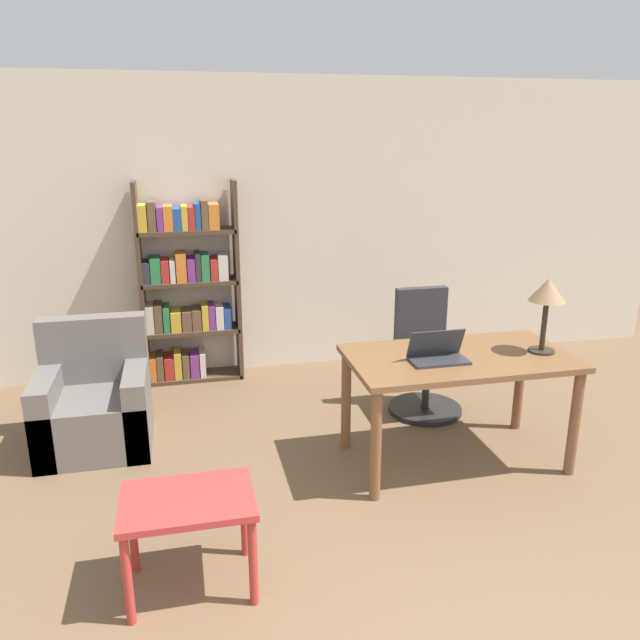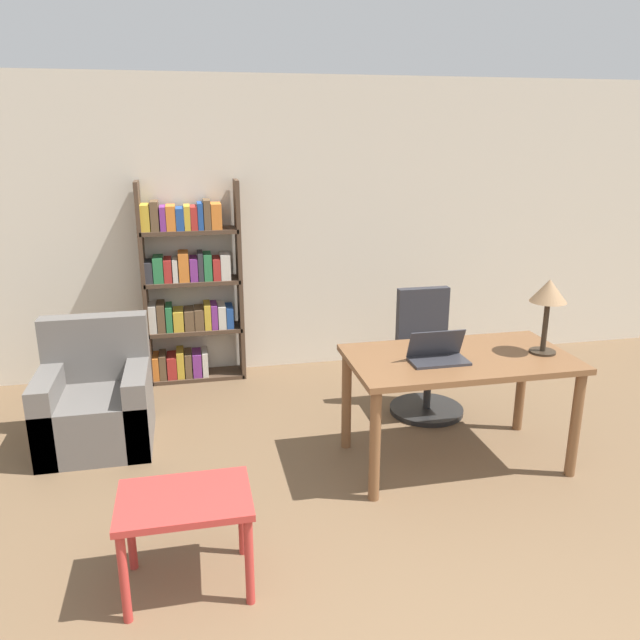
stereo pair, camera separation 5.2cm
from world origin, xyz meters
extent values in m
cube|color=beige|center=(0.00, 4.53, 1.35)|extent=(8.00, 0.06, 2.70)
cube|color=brown|center=(0.84, 2.40, 0.76)|extent=(1.49, 0.82, 0.04)
cylinder|color=brown|center=(0.15, 2.05, 0.37)|extent=(0.07, 0.07, 0.74)
cylinder|color=brown|center=(1.52, 2.05, 0.37)|extent=(0.07, 0.07, 0.74)
cylinder|color=brown|center=(0.15, 2.74, 0.37)|extent=(0.07, 0.07, 0.74)
cylinder|color=brown|center=(1.52, 2.74, 0.37)|extent=(0.07, 0.07, 0.74)
cube|color=#2D2D33|center=(0.65, 2.31, 0.79)|extent=(0.37, 0.20, 0.02)
cube|color=#2D2D33|center=(0.65, 2.37, 0.89)|extent=(0.37, 0.08, 0.19)
cube|color=white|center=(0.65, 2.38, 0.89)|extent=(0.34, 0.07, 0.17)
cylinder|color=#2D2319|center=(1.41, 2.34, 0.79)|extent=(0.17, 0.17, 0.01)
cylinder|color=#2D2319|center=(1.41, 2.34, 0.96)|extent=(0.04, 0.04, 0.34)
cone|color=#93704C|center=(1.41, 2.34, 1.21)|extent=(0.24, 0.24, 0.15)
cylinder|color=black|center=(0.94, 3.18, 0.02)|extent=(0.60, 0.60, 0.04)
cylinder|color=#262626|center=(0.94, 3.18, 0.22)|extent=(0.06, 0.06, 0.36)
cube|color=#2D2D33|center=(0.94, 3.18, 0.45)|extent=(0.45, 0.45, 0.10)
cube|color=#2D2D33|center=(0.94, 3.36, 0.75)|extent=(0.43, 0.08, 0.51)
cube|color=#B2332D|center=(-0.99, 1.50, 0.49)|extent=(0.65, 0.45, 0.04)
cylinder|color=#B2332D|center=(-1.28, 1.31, 0.24)|extent=(0.04, 0.04, 0.48)
cylinder|color=#B2332D|center=(-0.70, 1.31, 0.24)|extent=(0.04, 0.04, 0.48)
cylinder|color=#B2332D|center=(-1.28, 1.69, 0.24)|extent=(0.04, 0.04, 0.48)
cylinder|color=#B2332D|center=(-0.70, 1.69, 0.24)|extent=(0.04, 0.04, 0.48)
cube|color=#66605B|center=(-1.62, 3.16, 0.21)|extent=(0.77, 0.73, 0.41)
cube|color=#66605B|center=(-1.62, 3.45, 0.66)|extent=(0.77, 0.16, 0.50)
cube|color=#66605B|center=(-1.92, 3.16, 0.29)|extent=(0.16, 0.73, 0.58)
cube|color=#66605B|center=(-1.32, 3.16, 0.29)|extent=(0.16, 0.73, 0.58)
cube|color=#4C3828|center=(-1.29, 4.34, 0.91)|extent=(0.04, 0.28, 1.81)
cube|color=#4C3828|center=(-0.45, 4.34, 0.91)|extent=(0.04, 0.28, 1.81)
cube|color=#4C3828|center=(-0.87, 4.34, 0.02)|extent=(0.84, 0.28, 0.04)
cube|color=orange|center=(-1.25, 4.34, 0.14)|extent=(0.05, 0.24, 0.22)
cube|color=brown|center=(-1.19, 4.34, 0.15)|extent=(0.06, 0.24, 0.23)
cube|color=#B72D28|center=(-1.11, 4.34, 0.14)|extent=(0.08, 0.24, 0.21)
cube|color=gold|center=(-1.03, 4.34, 0.16)|extent=(0.06, 0.24, 0.25)
cube|color=brown|center=(-0.96, 4.34, 0.15)|extent=(0.06, 0.24, 0.22)
cube|color=#7F338C|center=(-0.88, 4.34, 0.15)|extent=(0.08, 0.24, 0.22)
cube|color=silver|center=(-0.80, 4.34, 0.15)|extent=(0.05, 0.24, 0.23)
cube|color=#4C3828|center=(-0.87, 4.34, 0.47)|extent=(0.84, 0.28, 0.04)
cube|color=silver|center=(-1.24, 4.34, 0.61)|extent=(0.07, 0.24, 0.25)
cube|color=brown|center=(-1.17, 4.34, 0.62)|extent=(0.07, 0.24, 0.25)
cube|color=#2D7F47|center=(-1.10, 4.34, 0.60)|extent=(0.06, 0.24, 0.23)
cube|color=gold|center=(-1.02, 4.34, 0.58)|extent=(0.09, 0.24, 0.18)
cube|color=brown|center=(-0.92, 4.34, 0.58)|extent=(0.08, 0.24, 0.18)
cube|color=brown|center=(-0.84, 4.34, 0.58)|extent=(0.08, 0.24, 0.19)
cube|color=gold|center=(-0.76, 4.34, 0.60)|extent=(0.06, 0.24, 0.23)
cube|color=#7F338C|center=(-0.70, 4.34, 0.60)|extent=(0.05, 0.24, 0.22)
cube|color=silver|center=(-0.63, 4.34, 0.59)|extent=(0.07, 0.24, 0.21)
cube|color=#234C99|center=(-0.56, 4.34, 0.59)|extent=(0.06, 0.24, 0.19)
cube|color=#4C3828|center=(-0.87, 4.34, 0.92)|extent=(0.84, 0.28, 0.04)
cube|color=#333338|center=(-1.24, 4.34, 1.04)|extent=(0.06, 0.24, 0.19)
cube|color=#2D7F47|center=(-1.16, 4.34, 1.05)|extent=(0.09, 0.24, 0.22)
cube|color=#B72D28|center=(-1.08, 4.34, 1.04)|extent=(0.07, 0.24, 0.20)
cube|color=silver|center=(-1.02, 4.34, 1.04)|extent=(0.04, 0.24, 0.20)
cube|color=orange|center=(-0.94, 4.34, 1.07)|extent=(0.09, 0.24, 0.25)
cube|color=#7F338C|center=(-0.86, 4.34, 1.04)|extent=(0.07, 0.24, 0.20)
cube|color=#333338|center=(-0.80, 4.34, 1.07)|extent=(0.04, 0.24, 0.25)
cube|color=#2D7F47|center=(-0.73, 4.34, 1.06)|extent=(0.07, 0.24, 0.23)
cube|color=#B72D28|center=(-0.66, 4.34, 1.04)|extent=(0.07, 0.24, 0.19)
cube|color=silver|center=(-0.58, 4.34, 1.06)|extent=(0.09, 0.24, 0.23)
cube|color=#4C3828|center=(-0.87, 4.34, 1.38)|extent=(0.84, 0.28, 0.04)
cube|color=gold|center=(-1.24, 4.34, 1.51)|extent=(0.07, 0.24, 0.22)
cube|color=brown|center=(-1.16, 4.34, 1.52)|extent=(0.07, 0.24, 0.25)
cube|color=#7F338C|center=(-1.09, 4.34, 1.50)|extent=(0.05, 0.24, 0.20)
cube|color=orange|center=(-1.03, 4.34, 1.50)|extent=(0.08, 0.24, 0.21)
cube|color=#234C99|center=(-0.95, 4.34, 1.49)|extent=(0.07, 0.24, 0.19)
cube|color=gold|center=(-0.89, 4.34, 1.50)|extent=(0.05, 0.24, 0.21)
cube|color=#B72D28|center=(-0.83, 4.34, 1.50)|extent=(0.06, 0.24, 0.20)
cube|color=#234C99|center=(-0.77, 4.34, 1.51)|extent=(0.05, 0.24, 0.23)
cube|color=brown|center=(-0.72, 4.34, 1.52)|extent=(0.06, 0.24, 0.25)
cube|color=orange|center=(-0.64, 4.34, 1.51)|extent=(0.09, 0.24, 0.22)
camera|label=1|loc=(-0.95, -1.22, 2.21)|focal=35.00mm
camera|label=2|loc=(-0.90, -1.23, 2.21)|focal=35.00mm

